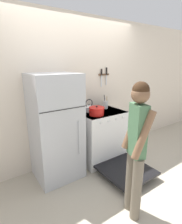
% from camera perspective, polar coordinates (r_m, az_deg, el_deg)
% --- Properties ---
extents(ground_plane, '(14.00, 14.00, 0.00)m').
position_cam_1_polar(ground_plane, '(3.55, -4.09, -14.05)').
color(ground_plane, '#B2A893').
extents(wall_back, '(10.00, 0.06, 2.55)m').
position_cam_1_polar(wall_back, '(3.14, -4.83, 6.75)').
color(wall_back, beige).
rests_on(wall_back, ground_plane).
extents(refrigerator, '(0.69, 0.65, 1.63)m').
position_cam_1_polar(refrigerator, '(2.72, -11.38, -5.04)').
color(refrigerator, '#B7BABF').
rests_on(refrigerator, ground_plane).
extents(stove_range, '(0.82, 1.36, 0.93)m').
position_cam_1_polar(stove_range, '(3.24, 3.53, -8.04)').
color(stove_range, white).
rests_on(stove_range, ground_plane).
extents(dutch_oven_pot, '(0.30, 0.26, 0.16)m').
position_cam_1_polar(dutch_oven_pot, '(2.89, 1.85, 0.30)').
color(dutch_oven_pot, red).
rests_on(dutch_oven_pot, stove_range).
extents(tea_kettle, '(0.24, 0.19, 0.23)m').
position_cam_1_polar(tea_kettle, '(3.09, -0.63, 1.28)').
color(tea_kettle, silver).
rests_on(tea_kettle, stove_range).
extents(utensil_jar, '(0.10, 0.10, 0.26)m').
position_cam_1_polar(utensil_jar, '(3.31, 4.69, 2.45)').
color(utensil_jar, silver).
rests_on(utensil_jar, stove_range).
extents(person, '(0.33, 0.38, 1.60)m').
position_cam_1_polar(person, '(2.00, 14.64, -10.30)').
color(person, '#6B6051').
rests_on(person, ground_plane).
extents(wall_knife_strip, '(0.24, 0.03, 0.36)m').
position_cam_1_polar(wall_knife_strip, '(3.40, 4.24, 12.14)').
color(wall_knife_strip, brown).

